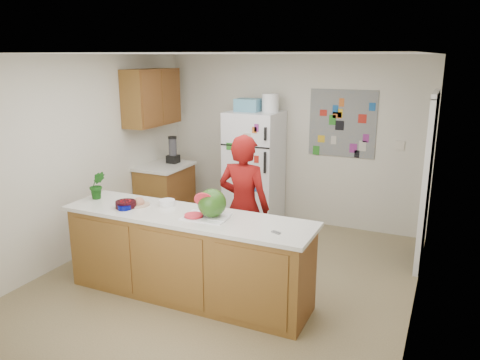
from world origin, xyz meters
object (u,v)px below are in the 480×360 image
at_px(person, 244,207).
at_px(refrigerator, 254,169).
at_px(watermelon, 212,203).
at_px(cherry_bowl, 126,204).

bearing_deg(person, refrigerator, -70.87).
height_order(refrigerator, person, refrigerator).
bearing_deg(watermelon, cherry_bowl, -174.85).
bearing_deg(person, cherry_bowl, 37.69).
bearing_deg(watermelon, refrigerator, 102.94).
bearing_deg(refrigerator, person, -70.95).
xyz_separation_m(refrigerator, cherry_bowl, (-0.44, -2.46, 0.11)).
bearing_deg(cherry_bowl, watermelon, 5.15).
height_order(person, cherry_bowl, person).
bearing_deg(refrigerator, watermelon, -77.06).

